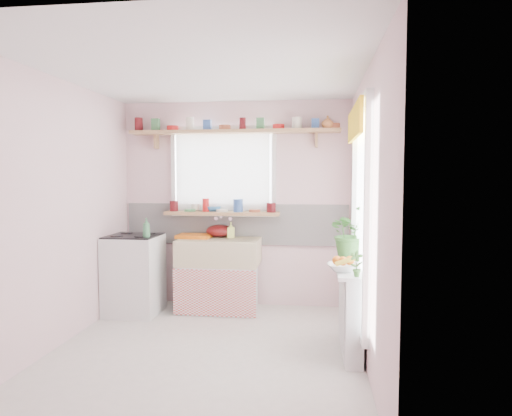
# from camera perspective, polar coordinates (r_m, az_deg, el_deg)

# --- Properties ---
(room) EXTENTS (3.20, 3.20, 3.20)m
(room) POSITION_cam_1_polar(r_m,az_deg,el_deg) (4.81, 3.71, 1.36)
(room) COLOR beige
(room) RESTS_ON ground
(sink_unit) EXTENTS (0.95, 0.65, 1.11)m
(sink_unit) POSITION_cam_1_polar(r_m,az_deg,el_deg) (5.47, -4.64, -8.25)
(sink_unit) COLOR white
(sink_unit) RESTS_ON ground
(cooker) EXTENTS (0.58, 0.58, 0.93)m
(cooker) POSITION_cam_1_polar(r_m,az_deg,el_deg) (5.51, -14.98, -7.98)
(cooker) COLOR white
(cooker) RESTS_ON ground
(radiator_ledge) EXTENTS (0.22, 0.95, 0.78)m
(radiator_ledge) POSITION_cam_1_polar(r_m,az_deg,el_deg) (4.31, 11.75, -12.14)
(radiator_ledge) COLOR white
(radiator_ledge) RESTS_ON ground
(windowsill) EXTENTS (1.40, 0.22, 0.04)m
(windowsill) POSITION_cam_1_polar(r_m,az_deg,el_deg) (5.55, -4.28, -0.68)
(windowsill) COLOR tan
(windowsill) RESTS_ON room
(pine_shelf) EXTENTS (2.52, 0.24, 0.04)m
(pine_shelf) POSITION_cam_1_polar(r_m,az_deg,el_deg) (5.51, -2.81, 9.50)
(pine_shelf) COLOR tan
(pine_shelf) RESTS_ON room
(shelf_crockery) EXTENTS (2.47, 0.11, 0.12)m
(shelf_crockery) POSITION_cam_1_polar(r_m,az_deg,el_deg) (5.53, -3.26, 10.25)
(shelf_crockery) COLOR #590F14
(shelf_crockery) RESTS_ON pine_shelf
(sill_crockery) EXTENTS (1.35, 0.11, 0.12)m
(sill_crockery) POSITION_cam_1_polar(r_m,az_deg,el_deg) (5.54, -4.46, 0.10)
(sill_crockery) COLOR #590F14
(sill_crockery) RESTS_ON windowsill
(dish_tray) EXTENTS (0.41, 0.31, 0.04)m
(dish_tray) POSITION_cam_1_polar(r_m,az_deg,el_deg) (5.56, -7.71, -3.49)
(dish_tray) COLOR orange
(dish_tray) RESTS_ON sink_unit
(colander) EXTENTS (0.39, 0.39, 0.15)m
(colander) POSITION_cam_1_polar(r_m,az_deg,el_deg) (5.59, -4.59, -2.86)
(colander) COLOR #5F1012
(colander) RESTS_ON sink_unit
(jade_plant) EXTENTS (0.60, 0.57, 0.53)m
(jade_plant) POSITION_cam_1_polar(r_m,az_deg,el_deg) (4.58, 11.88, -3.00)
(jade_plant) COLOR #366829
(jade_plant) RESTS_ON radiator_ledge
(fruit_bowl) EXTENTS (0.29, 0.29, 0.06)m
(fruit_bowl) POSITION_cam_1_polar(r_m,az_deg,el_deg) (4.02, 10.79, -7.32)
(fruit_bowl) COLOR white
(fruit_bowl) RESTS_ON radiator_ledge
(herb_pot) EXTENTS (0.13, 0.10, 0.21)m
(herb_pot) POSITION_cam_1_polar(r_m,az_deg,el_deg) (3.82, 12.43, -6.83)
(herb_pot) COLOR #3D6D2B
(herb_pot) RESTS_ON radiator_ledge
(soap_bottle_sink) EXTENTS (0.10, 0.10, 0.19)m
(soap_bottle_sink) POSITION_cam_1_polar(r_m,az_deg,el_deg) (5.50, -3.15, -2.77)
(soap_bottle_sink) COLOR #EAFF71
(soap_bottle_sink) RESTS_ON sink_unit
(sill_cup) EXTENTS (0.12, 0.12, 0.09)m
(sill_cup) POSITION_cam_1_polar(r_m,az_deg,el_deg) (5.68, -7.55, 0.07)
(sill_cup) COLOR beige
(sill_cup) RESTS_ON windowsill
(sill_bowl) EXTENTS (0.22, 0.22, 0.06)m
(sill_bowl) POSITION_cam_1_polar(r_m,az_deg,el_deg) (5.63, -5.38, -0.09)
(sill_bowl) COLOR #3879B9
(sill_bowl) RESTS_ON windowsill
(shelf_vase) EXTENTS (0.15, 0.15, 0.15)m
(shelf_vase) POSITION_cam_1_polar(r_m,az_deg,el_deg) (5.40, 8.94, 10.56)
(shelf_vase) COLOR #B36A37
(shelf_vase) RESTS_ON pine_shelf
(cooker_bottle) EXTENTS (0.10, 0.10, 0.22)m
(cooker_bottle) POSITION_cam_1_polar(r_m,az_deg,el_deg) (5.19, -13.55, -2.40)
(cooker_bottle) COLOR #468C5A
(cooker_bottle) RESTS_ON cooker
(fruit) EXTENTS (0.20, 0.14, 0.10)m
(fruit) POSITION_cam_1_polar(r_m,az_deg,el_deg) (4.01, 10.88, -6.49)
(fruit) COLOR orange
(fruit) RESTS_ON fruit_bowl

